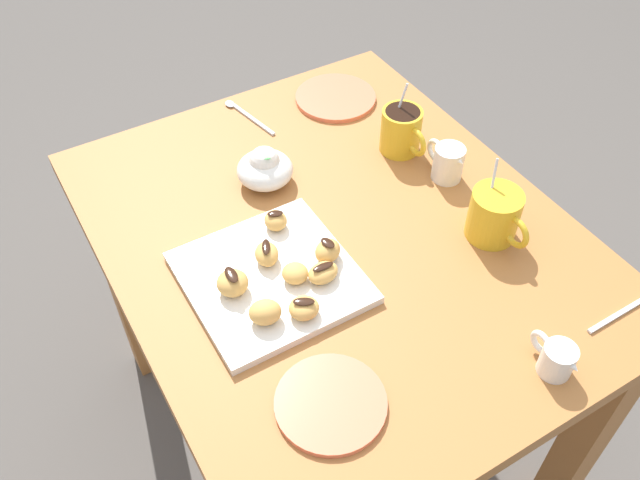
# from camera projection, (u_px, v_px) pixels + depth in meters

# --- Properties ---
(ground_plane) EXTENTS (8.00, 8.00, 0.00)m
(ground_plane) POSITION_uv_depth(u_px,v_px,m) (333.00, 426.00, 1.77)
(ground_plane) COLOR #514C47
(dining_table) EXTENTS (0.99, 0.80, 0.73)m
(dining_table) POSITION_uv_depth(u_px,v_px,m) (337.00, 280.00, 1.34)
(dining_table) COLOR #A36633
(dining_table) RESTS_ON ground_plane
(pastry_plate_square) EXTENTS (0.28, 0.28, 0.02)m
(pastry_plate_square) POSITION_uv_depth(u_px,v_px,m) (271.00, 278.00, 1.15)
(pastry_plate_square) COLOR silver
(pastry_plate_square) RESTS_ON dining_table
(coffee_mug_mustard_left) EXTENTS (0.12, 0.08, 0.15)m
(coffee_mug_mustard_left) POSITION_uv_depth(u_px,v_px,m) (402.00, 130.00, 1.37)
(coffee_mug_mustard_left) COLOR gold
(coffee_mug_mustard_left) RESTS_ON dining_table
(coffee_mug_mustard_right) EXTENTS (0.13, 0.09, 0.15)m
(coffee_mug_mustard_right) POSITION_uv_depth(u_px,v_px,m) (495.00, 214.00, 1.20)
(coffee_mug_mustard_right) COLOR gold
(coffee_mug_mustard_right) RESTS_ON dining_table
(cream_pitcher_white) EXTENTS (0.10, 0.06, 0.07)m
(cream_pitcher_white) POSITION_uv_depth(u_px,v_px,m) (448.00, 161.00, 1.31)
(cream_pitcher_white) COLOR silver
(cream_pitcher_white) RESTS_ON dining_table
(ice_cream_bowl) EXTENTS (0.11, 0.11, 0.08)m
(ice_cream_bowl) POSITION_uv_depth(u_px,v_px,m) (265.00, 168.00, 1.31)
(ice_cream_bowl) COLOR silver
(ice_cream_bowl) RESTS_ON dining_table
(chocolate_sauce_pitcher) EXTENTS (0.09, 0.05, 0.06)m
(chocolate_sauce_pitcher) POSITION_uv_depth(u_px,v_px,m) (557.00, 358.00, 1.01)
(chocolate_sauce_pitcher) COLOR silver
(chocolate_sauce_pitcher) RESTS_ON dining_table
(saucer_coral_left) EXTENTS (0.18, 0.18, 0.01)m
(saucer_coral_left) POSITION_uv_depth(u_px,v_px,m) (336.00, 98.00, 1.52)
(saucer_coral_left) COLOR #E5704C
(saucer_coral_left) RESTS_ON dining_table
(saucer_coral_right) EXTENTS (0.17, 0.17, 0.01)m
(saucer_coral_right) POSITION_uv_depth(u_px,v_px,m) (331.00, 403.00, 0.99)
(saucer_coral_right) COLOR #E5704C
(saucer_coral_right) RESTS_ON dining_table
(loose_spoon_near_saucer) EXTENTS (0.16, 0.04, 0.01)m
(loose_spoon_near_saucer) POSITION_uv_depth(u_px,v_px,m) (245.00, 113.00, 1.48)
(loose_spoon_near_saucer) COLOR silver
(loose_spoon_near_saucer) RESTS_ON dining_table
(loose_spoon_by_plate) EXTENTS (0.03, 0.16, 0.01)m
(loose_spoon_by_plate) POSITION_uv_depth(u_px,v_px,m) (633.00, 306.00, 1.12)
(loose_spoon_by_plate) COLOR silver
(loose_spoon_by_plate) RESTS_ON dining_table
(beignet_0) EXTENTS (0.05, 0.06, 0.03)m
(beignet_0) POSITION_uv_depth(u_px,v_px,m) (323.00, 273.00, 1.13)
(beignet_0) COLOR #DBA351
(beignet_0) RESTS_ON pastry_plate_square
(chocolate_drizzle_0) EXTENTS (0.02, 0.04, 0.00)m
(chocolate_drizzle_0) POSITION_uv_depth(u_px,v_px,m) (323.00, 267.00, 1.12)
(chocolate_drizzle_0) COLOR black
(chocolate_drizzle_0) RESTS_ON beignet_0
(beignet_1) EXTENTS (0.07, 0.07, 0.04)m
(beignet_1) POSITION_uv_depth(u_px,v_px,m) (233.00, 283.00, 1.11)
(beignet_1) COLOR #DBA351
(beignet_1) RESTS_ON pastry_plate_square
(chocolate_drizzle_1) EXTENTS (0.04, 0.02, 0.00)m
(chocolate_drizzle_1) POSITION_uv_depth(u_px,v_px,m) (231.00, 275.00, 1.09)
(chocolate_drizzle_1) COLOR black
(chocolate_drizzle_1) RESTS_ON beignet_1
(beignet_2) EXTENTS (0.06, 0.06, 0.03)m
(beignet_2) POSITION_uv_depth(u_px,v_px,m) (295.00, 273.00, 1.13)
(beignet_2) COLOR #DBA351
(beignet_2) RESTS_ON pastry_plate_square
(beignet_3) EXTENTS (0.06, 0.06, 0.03)m
(beignet_3) POSITION_uv_depth(u_px,v_px,m) (267.00, 254.00, 1.16)
(beignet_3) COLOR #DBA351
(beignet_3) RESTS_ON pastry_plate_square
(chocolate_drizzle_3) EXTENTS (0.04, 0.03, 0.00)m
(chocolate_drizzle_3) POSITION_uv_depth(u_px,v_px,m) (266.00, 247.00, 1.14)
(chocolate_drizzle_3) COLOR black
(chocolate_drizzle_3) RESTS_ON beignet_3
(beignet_4) EXTENTS (0.05, 0.06, 0.03)m
(beignet_4) POSITION_uv_depth(u_px,v_px,m) (304.00, 308.00, 1.08)
(beignet_4) COLOR #DBA351
(beignet_4) RESTS_ON pastry_plate_square
(chocolate_drizzle_4) EXTENTS (0.03, 0.04, 0.00)m
(chocolate_drizzle_4) POSITION_uv_depth(u_px,v_px,m) (304.00, 302.00, 1.07)
(chocolate_drizzle_4) COLOR black
(chocolate_drizzle_4) RESTS_ON beignet_4
(beignet_5) EXTENTS (0.05, 0.05, 0.03)m
(beignet_5) POSITION_uv_depth(u_px,v_px,m) (276.00, 220.00, 1.21)
(beignet_5) COLOR #DBA351
(beignet_5) RESTS_ON pastry_plate_square
(chocolate_drizzle_5) EXTENTS (0.03, 0.03, 0.00)m
(chocolate_drizzle_5) POSITION_uv_depth(u_px,v_px,m) (275.00, 214.00, 1.20)
(chocolate_drizzle_5) COLOR black
(chocolate_drizzle_5) RESTS_ON beignet_5
(beignet_6) EXTENTS (0.06, 0.07, 0.04)m
(beignet_6) POSITION_uv_depth(u_px,v_px,m) (265.00, 312.00, 1.07)
(beignet_6) COLOR #DBA351
(beignet_6) RESTS_ON pastry_plate_square
(beignet_7) EXTENTS (0.06, 0.06, 0.04)m
(beignet_7) POSITION_uv_depth(u_px,v_px,m) (328.00, 251.00, 1.16)
(beignet_7) COLOR #DBA351
(beignet_7) RESTS_ON pastry_plate_square
(chocolate_drizzle_7) EXTENTS (0.03, 0.02, 0.00)m
(chocolate_drizzle_7) POSITION_uv_depth(u_px,v_px,m) (328.00, 243.00, 1.14)
(chocolate_drizzle_7) COLOR black
(chocolate_drizzle_7) RESTS_ON beignet_7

